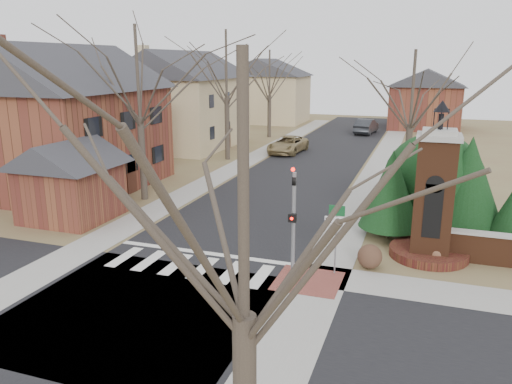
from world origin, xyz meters
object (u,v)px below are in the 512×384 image
at_px(sign_post, 336,226).
at_px(brick_gate_monument, 433,207).
at_px(distant_car, 366,126).
at_px(pickup_truck, 288,145).
at_px(traffic_signal_pole, 293,217).

distance_m(sign_post, brick_gate_monument, 4.55).
relative_size(sign_post, distant_car, 0.55).
bearing_deg(distant_car, pickup_truck, 77.00).
bearing_deg(pickup_truck, distant_car, 75.41).
relative_size(brick_gate_monument, distant_car, 1.29).
height_order(sign_post, pickup_truck, sign_post).
bearing_deg(traffic_signal_pole, brick_gate_monument, 43.24).
xyz_separation_m(sign_post, pickup_truck, (-8.67, 24.51, -1.21)).
bearing_deg(sign_post, traffic_signal_pole, -132.43).
height_order(traffic_signal_pole, pickup_truck, traffic_signal_pole).
xyz_separation_m(traffic_signal_pole, sign_post, (1.29, 1.41, -0.64)).
bearing_deg(pickup_truck, sign_post, -65.79).
bearing_deg(sign_post, pickup_truck, 109.47).
height_order(traffic_signal_pole, sign_post, traffic_signal_pole).
relative_size(traffic_signal_pole, distant_car, 0.90).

